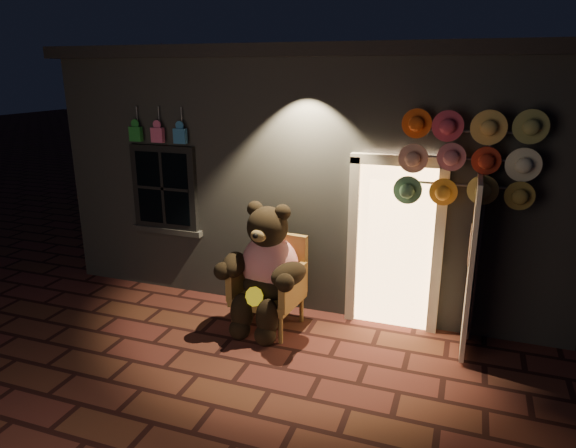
% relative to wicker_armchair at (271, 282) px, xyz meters
% --- Properties ---
extents(ground, '(60.00, 60.00, 0.00)m').
position_rel_wicker_armchair_xyz_m(ground, '(0.09, -0.95, -0.58)').
color(ground, '#51221F').
rests_on(ground, ground).
extents(shop_building, '(7.30, 5.95, 3.51)m').
position_rel_wicker_armchair_xyz_m(shop_building, '(0.09, 3.04, 1.15)').
color(shop_building, slate).
rests_on(shop_building, ground).
extents(wicker_armchair, '(0.87, 0.80, 1.17)m').
position_rel_wicker_armchair_xyz_m(wicker_armchair, '(0.00, 0.00, 0.00)').
color(wicker_armchair, olive).
rests_on(wicker_armchair, ground).
extents(teddy_bear, '(1.18, 0.96, 1.63)m').
position_rel_wicker_armchair_xyz_m(teddy_bear, '(-0.01, -0.15, 0.22)').
color(teddy_bear, red).
rests_on(teddy_bear, ground).
extents(hat_rack, '(1.54, 0.22, 2.73)m').
position_rel_wicker_armchair_xyz_m(hat_rack, '(2.20, 0.33, 1.60)').
color(hat_rack, '#59595E').
rests_on(hat_rack, ground).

